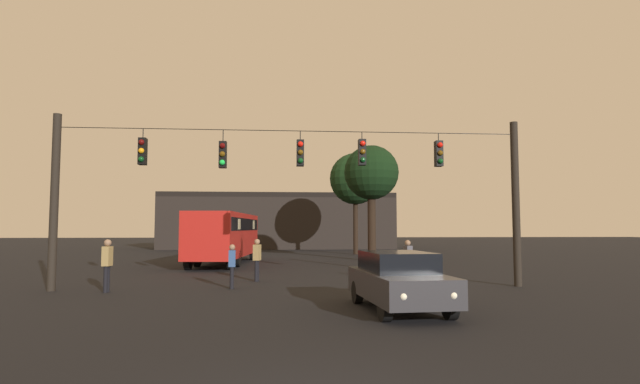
{
  "coord_description": "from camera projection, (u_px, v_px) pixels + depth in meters",
  "views": [
    {
      "loc": [
        -0.54,
        -5.92,
        2.15
      ],
      "look_at": [
        0.85,
        10.87,
        3.36
      ],
      "focal_mm": 28.12,
      "sensor_mm": 36.0,
      "label": 1
    }
  ],
  "objects": [
    {
      "name": "ground_plane",
      "position": [
        287.0,
        264.0,
        30.13
      ],
      "size": [
        168.0,
        168.0,
        0.0
      ],
      "primitive_type": "plane",
      "color": "black",
      "rests_on": "ground"
    },
    {
      "name": "overhead_signal_span",
      "position": [
        294.0,
        185.0,
        18.03
      ],
      "size": [
        16.86,
        0.44,
        6.14
      ],
      "color": "black",
      "rests_on": "ground"
    },
    {
      "name": "city_bus",
      "position": [
        225.0,
        233.0,
        29.99
      ],
      "size": [
        3.39,
        11.17,
        3.0
      ],
      "color": "#B21E19",
      "rests_on": "ground"
    },
    {
      "name": "car_near_right",
      "position": [
        399.0,
        280.0,
        13.1
      ],
      "size": [
        2.09,
        4.43,
        1.52
      ],
      "color": "#2D2D33",
      "rests_on": "ground"
    },
    {
      "name": "pedestrian_crossing_left",
      "position": [
        232.0,
        264.0,
        17.8
      ],
      "size": [
        0.26,
        0.37,
        1.57
      ],
      "color": "black",
      "rests_on": "ground"
    },
    {
      "name": "pedestrian_crossing_center",
      "position": [
        408.0,
        259.0,
        19.74
      ],
      "size": [
        0.32,
        0.41,
        1.68
      ],
      "color": "black",
      "rests_on": "ground"
    },
    {
      "name": "pedestrian_crossing_right",
      "position": [
        257.0,
        257.0,
        20.26
      ],
      "size": [
        0.33,
        0.41,
        1.71
      ],
      "color": "black",
      "rests_on": "ground"
    },
    {
      "name": "pedestrian_near_bus",
      "position": [
        107.0,
        262.0,
        16.82
      ],
      "size": [
        0.28,
        0.38,
        1.77
      ],
      "color": "black",
      "rests_on": "ground"
    },
    {
      "name": "corner_building",
      "position": [
        278.0,
        221.0,
        53.94
      ],
      "size": [
        23.97,
        8.55,
        5.73
      ],
      "color": "black",
      "rests_on": "ground"
    },
    {
      "name": "tree_left_silhouette",
      "position": [
        371.0,
        174.0,
        33.28
      ],
      "size": [
        3.62,
        3.62,
        7.65
      ],
      "color": "black",
      "rests_on": "ground"
    },
    {
      "name": "tree_behind_building",
      "position": [
        355.0,
        179.0,
        41.29
      ],
      "size": [
        4.24,
        4.24,
        8.32
      ],
      "color": "black",
      "rests_on": "ground"
    }
  ]
}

